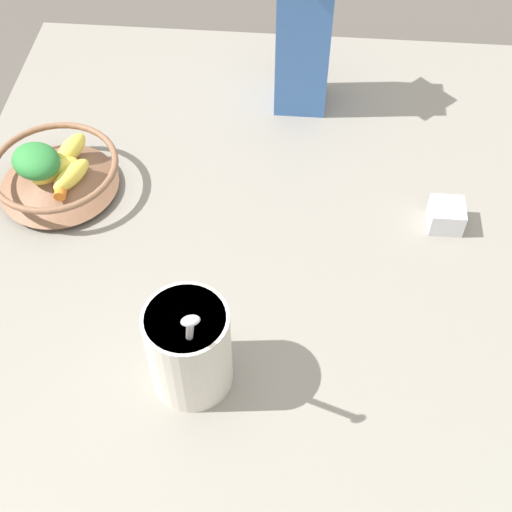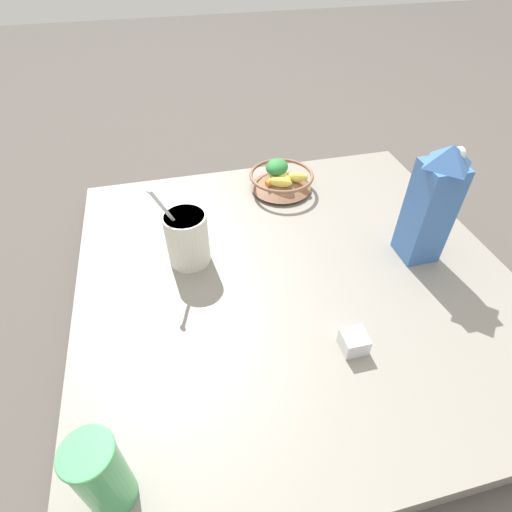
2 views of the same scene
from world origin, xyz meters
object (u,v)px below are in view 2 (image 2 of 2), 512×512
object	(u,v)px
milk_carton	(432,205)
yogurt_tub	(187,236)
spice_jar	(354,342)
fruit_bowl	(281,179)
drinking_cup	(101,474)

from	to	relation	value
milk_carton	yogurt_tub	distance (m)	0.56
milk_carton	spice_jar	distance (m)	0.37
fruit_bowl	spice_jar	bearing A→B (deg)	177.83
milk_carton	spice_jar	bearing A→B (deg)	129.65
drinking_cup	fruit_bowl	bearing A→B (deg)	-32.70
fruit_bowl	yogurt_tub	size ratio (longest dim) A/B	0.84
milk_carton	drinking_cup	xyz separation A→B (m)	(-0.38, 0.72, -0.07)
yogurt_tub	drinking_cup	xyz separation A→B (m)	(-0.49, 0.17, 0.01)
yogurt_tub	spice_jar	size ratio (longest dim) A/B	4.69
fruit_bowl	yogurt_tub	distance (m)	0.39
drinking_cup	spice_jar	xyz separation A→B (m)	(0.16, -0.45, -0.06)
spice_jar	fruit_bowl	bearing A→B (deg)	-2.17
milk_carton	drinking_cup	world-z (taller)	milk_carton
fruit_bowl	spice_jar	size ratio (longest dim) A/B	3.93
milk_carton	spice_jar	world-z (taller)	milk_carton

